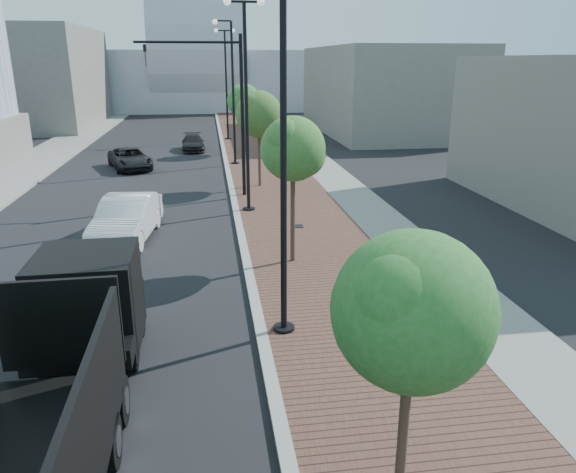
{
  "coord_description": "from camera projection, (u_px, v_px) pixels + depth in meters",
  "views": [
    {
      "loc": [
        -1.13,
        -2.57,
        6.82
      ],
      "look_at": [
        1.0,
        12.0,
        2.0
      ],
      "focal_mm": 33.82,
      "sensor_mm": 36.0,
      "label": 1
    }
  ],
  "objects": [
    {
      "name": "sidewalk",
      "position": [
        268.0,
        149.0,
        42.77
      ],
      "size": [
        7.0,
        140.0,
        0.12
      ],
      "primitive_type": "cube",
      "color": "#4C2D23",
      "rests_on": "ground"
    },
    {
      "name": "concrete_strip",
      "position": [
        302.0,
        149.0,
        43.14
      ],
      "size": [
        2.4,
        140.0,
        0.13
      ],
      "primitive_type": "cube",
      "color": "slate",
      "rests_on": "ground"
    },
    {
      "name": "curb",
      "position": [
        224.0,
        150.0,
        42.29
      ],
      "size": [
        0.3,
        140.0,
        0.14
      ],
      "primitive_type": "cube",
      "color": "gray",
      "rests_on": "ground"
    },
    {
      "name": "west_sidewalk",
      "position": [
        49.0,
        154.0,
        40.51
      ],
      "size": [
        4.0,
        140.0,
        0.12
      ],
      "primitive_type": "cube",
      "color": "slate",
      "rests_on": "ground"
    },
    {
      "name": "dump_truck",
      "position": [
        55.0,
        391.0,
        9.49
      ],
      "size": [
        2.44,
        13.34,
        3.05
      ],
      "rotation": [
        0.0,
        0.0,
        0.01
      ],
      "color": "black",
      "rests_on": "ground"
    },
    {
      "name": "white_sedan",
      "position": [
        127.0,
        219.0,
        21.29
      ],
      "size": [
        2.43,
        5.4,
        1.72
      ],
      "primitive_type": "imported",
      "rotation": [
        0.0,
        0.0,
        -0.12
      ],
      "color": "silver",
      "rests_on": "ground"
    },
    {
      "name": "dark_car_mid",
      "position": [
        130.0,
        159.0,
        35.33
      ],
      "size": [
        3.62,
        5.29,
        1.34
      ],
      "primitive_type": "imported",
      "rotation": [
        0.0,
        0.0,
        0.32
      ],
      "color": "black",
      "rests_on": "ground"
    },
    {
      "name": "dark_car_far",
      "position": [
        193.0,
        143.0,
        42.5
      ],
      "size": [
        1.85,
        4.22,
        1.2
      ],
      "primitive_type": "imported",
      "rotation": [
        0.0,
        0.0,
        0.04
      ],
      "color": "black",
      "rests_on": "ground"
    },
    {
      "name": "pedestrian",
      "position": [
        422.0,
        255.0,
        17.5
      ],
      "size": [
        0.67,
        0.53,
        1.64
      ],
      "primitive_type": "imported",
      "rotation": [
        0.0,
        0.0,
        3.39
      ],
      "color": "black",
      "rests_on": "ground"
    },
    {
      "name": "streetlight_1",
      "position": [
        279.0,
        169.0,
        12.81
      ],
      "size": [
        1.44,
        0.56,
        9.21
      ],
      "color": "black",
      "rests_on": "ground"
    },
    {
      "name": "streetlight_2",
      "position": [
        246.0,
        107.0,
        23.97
      ],
      "size": [
        1.72,
        0.56,
        9.28
      ],
      "color": "black",
      "rests_on": "ground"
    },
    {
      "name": "streetlight_3",
      "position": [
        232.0,
        99.0,
        35.39
      ],
      "size": [
        1.44,
        0.56,
        9.21
      ],
      "color": "black",
      "rests_on": "ground"
    },
    {
      "name": "streetlight_4",
      "position": [
        226.0,
        84.0,
        46.54
      ],
      "size": [
        1.72,
        0.56,
        9.28
      ],
      "color": "black",
      "rests_on": "ground"
    },
    {
      "name": "traffic_mast",
      "position": [
        224.0,
        99.0,
        26.61
      ],
      "size": [
        5.09,
        0.2,
        8.0
      ],
      "color": "black",
      "rests_on": "ground"
    },
    {
      "name": "tree_0",
      "position": [
        415.0,
        311.0,
        7.63
      ],
      "size": [
        2.38,
        2.33,
        4.63
      ],
      "color": "#382619",
      "rests_on": "ground"
    },
    {
      "name": "tree_1",
      "position": [
        294.0,
        149.0,
        17.8
      ],
      "size": [
        2.23,
        2.15,
        5.11
      ],
      "color": "#382619",
      "rests_on": "ground"
    },
    {
      "name": "tree_2",
      "position": [
        260.0,
        114.0,
        29.09
      ],
      "size": [
        2.52,
        2.5,
        5.28
      ],
      "color": "#382619",
      "rests_on": "ground"
    },
    {
      "name": "tree_3",
      "position": [
        244.0,
        101.0,
        40.41
      ],
      "size": [
        2.51,
        2.48,
        5.14
      ],
      "color": "#382619",
      "rests_on": "ground"
    },
    {
      "name": "convention_center",
      "position": [
        199.0,
        65.0,
        82.49
      ],
      "size": [
        50.0,
        30.0,
        50.0
      ],
      "color": "#9EA0A7",
      "rests_on": "ground"
    },
    {
      "name": "commercial_block_nw",
      "position": [
        24.0,
        78.0,
        56.82
      ],
      "size": [
        14.0,
        20.0,
        10.0
      ],
      "primitive_type": "cube",
      "color": "#64625A",
      "rests_on": "ground"
    },
    {
      "name": "commercial_block_ne",
      "position": [
        384.0,
        90.0,
        52.67
      ],
      "size": [
        12.0,
        22.0,
        8.0
      ],
      "primitive_type": "cube",
      "color": "slate",
      "rests_on": "ground"
    },
    {
      "name": "utility_cover_1",
      "position": [
        373.0,
        364.0,
        12.51
      ],
      "size": [
        0.5,
        0.5,
        0.02
      ],
      "primitive_type": "cube",
      "color": "black",
      "rests_on": "sidewalk"
    },
    {
      "name": "utility_cover_2",
      "position": [
        297.0,
        226.0,
        22.85
      ],
      "size": [
        0.5,
        0.5,
        0.02
      ],
      "primitive_type": "cube",
      "color": "black",
      "rests_on": "sidewalk"
    }
  ]
}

